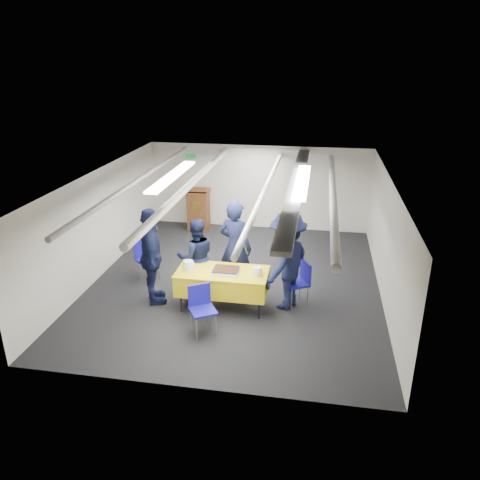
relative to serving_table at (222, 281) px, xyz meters
name	(u,v)px	position (x,y,z in m)	size (l,w,h in m)	color
ground	(236,282)	(0.06, 1.12, -0.56)	(7.00, 7.00, 0.00)	black
room_shell	(244,195)	(0.15, 1.53, 1.25)	(6.00, 7.00, 2.30)	silver
serving_table	(222,281)	(0.00, 0.00, 0.00)	(1.72, 0.83, 0.77)	black
sheet_cake	(226,271)	(0.08, -0.05, 0.25)	(0.49, 0.38, 0.09)	white
plate_stack_left	(189,266)	(-0.64, -0.05, 0.30)	(0.22, 0.22, 0.18)	white
plate_stack_right	(257,271)	(0.67, -0.05, 0.28)	(0.20, 0.20, 0.16)	white
podium	(198,208)	(-1.54, 4.17, 0.05)	(0.62, 0.53, 1.25)	brown
chair_near	(201,304)	(-0.19, -0.87, -0.03)	(0.58, 0.58, 0.87)	gray
chair_right	(300,279)	(1.45, 0.42, -0.03)	(0.57, 0.57, 0.87)	gray
chair_left	(145,255)	(-1.90, 0.99, -0.03)	(0.59, 0.59, 0.87)	gray
sailor_a	(235,247)	(0.12, 0.72, 0.41)	(0.71, 0.46, 1.94)	black
sailor_b	(196,257)	(-0.64, 0.52, 0.24)	(0.77, 0.60, 1.59)	black
sailor_c	(151,257)	(-1.37, 0.00, 0.40)	(1.13, 0.47, 1.93)	black
sailor_d	(287,261)	(1.19, 0.27, 0.39)	(1.23, 0.71, 1.90)	black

